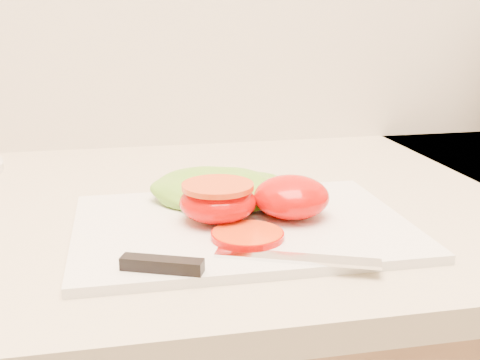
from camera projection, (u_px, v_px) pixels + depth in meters
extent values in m
cube|color=#BDB294|center=(365.00, 201.00, 0.81)|extent=(3.92, 0.65, 0.03)
cube|color=silver|center=(242.00, 226.00, 0.66)|extent=(0.36, 0.26, 0.01)
ellipsoid|color=#DC0300|center=(291.00, 197.00, 0.67)|extent=(0.08, 0.08, 0.05)
ellipsoid|color=#DC0300|center=(218.00, 202.00, 0.66)|extent=(0.08, 0.08, 0.04)
cylinder|color=red|center=(218.00, 186.00, 0.65)|extent=(0.08, 0.08, 0.01)
cylinder|color=#D85E1F|center=(247.00, 235.00, 0.61)|extent=(0.07, 0.07, 0.01)
ellipsoid|color=#76B42F|center=(217.00, 190.00, 0.72)|extent=(0.19, 0.16, 0.03)
ellipsoid|color=#76B42F|center=(253.00, 189.00, 0.74)|extent=(0.12, 0.10, 0.02)
cube|color=silver|center=(297.00, 258.00, 0.56)|extent=(0.15, 0.08, 0.00)
cube|color=black|center=(162.00, 265.00, 0.53)|extent=(0.08, 0.04, 0.01)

